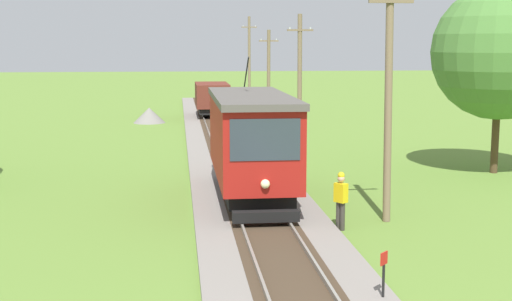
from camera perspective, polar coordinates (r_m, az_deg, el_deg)
name	(u,v)px	position (r m, az deg, el deg)	size (l,w,h in m)	color
red_tram	(251,141)	(24.61, -0.40, 0.82)	(2.60, 8.54, 4.79)	maroon
freight_car	(212,98)	(52.30, -3.60, 4.31)	(2.40, 5.20, 2.31)	maroon
utility_pole_near_tram	(388,95)	(22.16, 10.74, 4.45)	(1.40, 0.55, 7.78)	#7A664C
utility_pole_mid	(300,79)	(37.68, 3.58, 5.80)	(1.40, 0.45, 7.12)	#7A664C
utility_pole_far	(269,74)	(50.42, 1.03, 6.22)	(1.40, 0.35, 6.53)	#7A664C
utility_pole_distant	(249,60)	(63.90, -0.55, 7.40)	(1.40, 0.39, 7.96)	#7A664C
trackside_signal_marker	(384,275)	(15.47, 10.35, -9.96)	(0.21, 0.21, 1.18)	black
gravel_pile	(149,115)	(50.03, -8.69, 2.86)	(2.26, 2.26, 1.08)	gray
track_worker	(341,198)	(21.19, 6.92, -3.87)	(0.41, 0.45, 1.78)	#38332D
tree_left_near	(500,52)	(31.68, 19.24, 7.57)	(5.77, 5.77, 8.09)	#4C3823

